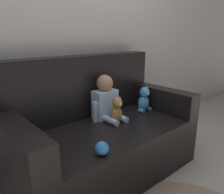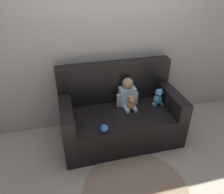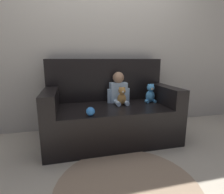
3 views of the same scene
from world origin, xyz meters
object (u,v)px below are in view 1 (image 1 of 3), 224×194
at_px(toy_ball, 102,148).
at_px(plush_toy_side, 144,100).
at_px(teddy_bear_brown, 117,111).
at_px(person_baby, 106,100).
at_px(couch, 100,134).

bearing_deg(toy_ball, plush_toy_side, 24.17).
bearing_deg(plush_toy_side, toy_ball, -155.83).
height_order(teddy_bear_brown, toy_ball, teddy_bear_brown).
relative_size(plush_toy_side, toy_ball, 2.76).
relative_size(person_baby, toy_ball, 4.47).
relative_size(couch, teddy_bear_brown, 6.88).
relative_size(couch, plush_toy_side, 6.32).
bearing_deg(plush_toy_side, teddy_bear_brown, -173.80).
xyz_separation_m(couch, person_baby, (0.14, 0.08, 0.27)).
bearing_deg(toy_ball, couch, 53.69).
bearing_deg(teddy_bear_brown, toy_ball, -142.48).
distance_m(person_baby, teddy_bear_brown, 0.17).
height_order(couch, teddy_bear_brown, couch).
xyz_separation_m(plush_toy_side, toy_ball, (-0.87, -0.39, -0.07)).
xyz_separation_m(teddy_bear_brown, plush_toy_side, (0.42, 0.05, 0.01)).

